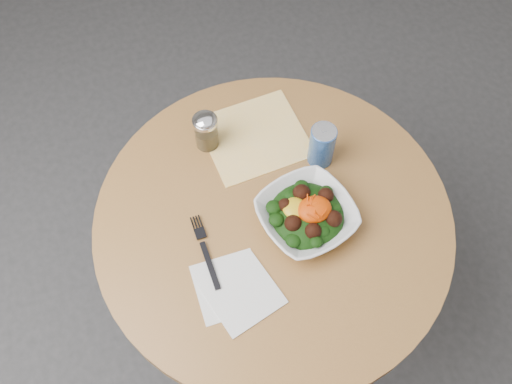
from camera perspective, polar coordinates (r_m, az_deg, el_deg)
ground at (r=2.12m, az=1.20°, el=-11.66°), size 6.00×6.00×0.00m
table at (r=1.60m, az=1.56°, el=-5.68°), size 0.90×0.90×0.75m
cloth_napkin at (r=1.55m, az=-0.12°, el=5.57°), size 0.27×0.25×0.00m
paper_napkins at (r=1.35m, az=-2.05°, el=-9.75°), size 0.20×0.20×0.00m
salad_bowl at (r=1.40m, az=5.08°, el=-2.28°), size 0.27×0.27×0.09m
fork at (r=1.39m, az=-5.13°, el=-5.72°), size 0.03×0.20×0.00m
spice_shaker at (r=1.49m, az=-5.01°, el=6.10°), size 0.06×0.06×0.12m
beverage_can at (r=1.47m, az=6.60°, el=4.66°), size 0.07×0.07×0.13m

